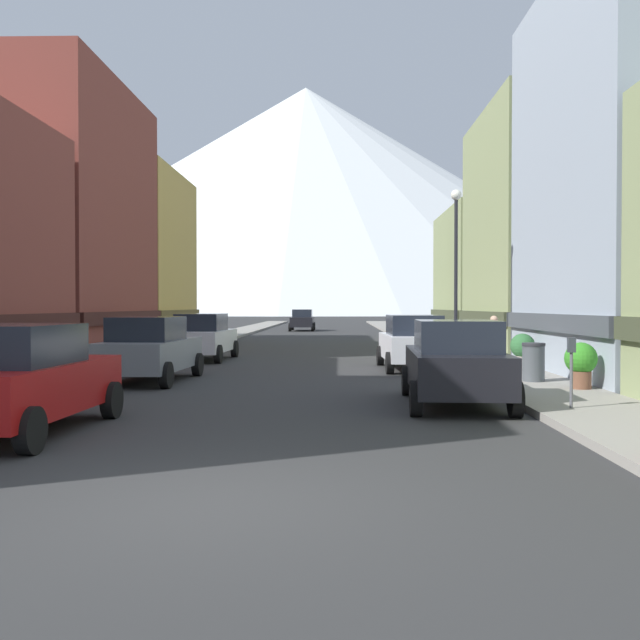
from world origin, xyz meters
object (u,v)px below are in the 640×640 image
Objects in this scene: car_right_0 at (456,362)px; potted_plant_1 at (523,348)px; car_left_0 at (19,379)px; car_left_1 at (149,349)px; car_left_2 at (203,337)px; trash_bin_right at (533,362)px; potted_plant_2 at (581,362)px; car_right_1 at (413,342)px; pedestrian_0 at (494,344)px; car_driving_0 at (302,320)px; streetlamp_right at (456,249)px; parking_meter_near at (571,362)px; pedestrian_1 at (494,343)px.

car_right_0 reaches higher than potted_plant_1.
car_left_1 is (-0.00, 8.16, 0.00)m from car_left_0.
potted_plant_1 is at bearing -26.04° from car_left_2.
potted_plant_2 is at bearing -68.65° from trash_bin_right.
car_left_1 is 8.58m from car_right_1.
car_left_1 is 10.54m from pedestrian_0.
potted_plant_1 is at bearing -36.56° from pedestrian_0.
pedestrian_0 is (2.45, -0.80, -0.01)m from car_right_1.
car_left_0 is at bearing -92.57° from car_driving_0.
streetlamp_right is at bearing -79.06° from car_driving_0.
car_left_1 is 11.12m from potted_plant_1.
car_left_1 and car_right_1 have the same top height.
car_driving_0 is 4.06× the size of potted_plant_1.
car_left_1 is 1.02× the size of car_driving_0.
car_driving_0 is 2.72× the size of pedestrian_0.
potted_plant_1 is at bearing 66.02° from car_right_0.
car_left_2 reaches higher than parking_meter_near.
potted_plant_2 is at bearing 68.89° from parking_meter_near.
streetlamp_right is (9.15, -2.87, 3.09)m from car_left_2.
parking_meter_near is 0.23× the size of streetlamp_right.
car_right_1 is at bearing 163.05° from pedestrian_1.
car_left_1 reaches higher than trash_bin_right.
car_left_2 reaches higher than trash_bin_right.
parking_meter_near is 1.23× the size of potted_plant_1.
pedestrian_1 is (10.05, 3.22, -0.00)m from car_left_1.
streetlamp_right is at bearing 99.32° from trash_bin_right.
streetlamp_right is at bearing 28.78° from car_left_1.
parking_meter_near is 8.67m from potted_plant_1.
car_driving_0 is 4.08× the size of potted_plant_2.
car_left_0 is 8.40m from car_right_0.
trash_bin_right is at bearing -79.30° from car_driving_0.
car_left_0 is 1.00× the size of car_right_0.
car_left_0 is 2.76× the size of pedestrian_0.
pedestrian_0 is (10.05, 3.17, -0.01)m from car_left_1.
pedestrian_0 is at bearing 48.42° from car_left_0.
car_right_1 reaches higher than parking_meter_near.
car_right_1 is 5.65m from trash_bin_right.
parking_meter_near is (7.35, -46.96, 0.11)m from car_driving_0.
parking_meter_near is 1.36× the size of trash_bin_right.
car_right_0 and car_driving_0 have the same top height.
car_right_0 is 4.13× the size of potted_plant_1.
potted_plant_2 is 5.95m from pedestrian_0.
trash_bin_right is at bearing 83.02° from parking_meter_near.
car_right_1 is (7.60, -3.92, 0.00)m from car_left_2.
car_right_0 reaches higher than trash_bin_right.
streetlamp_right is (-1.65, 7.75, 3.22)m from potted_plant_2.
car_left_0 is at bearing -145.06° from trash_bin_right.
streetlamp_right reaches higher than car_driving_0.
streetlamp_right is at bearing 92.08° from parking_meter_near.
car_left_2 and car_driving_0 have the same top height.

